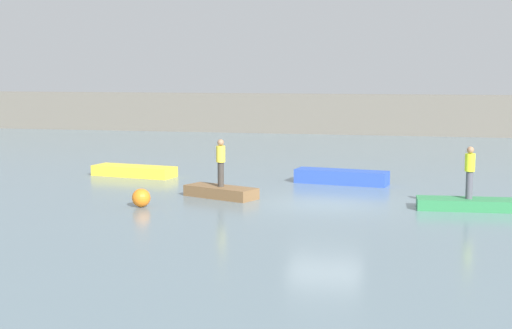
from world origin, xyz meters
The scene contains 9 objects.
ground_plane centered at (0.00, 0.00, 0.00)m, with size 120.00×120.00×0.00m, color slate.
embankment_wall centered at (0.00, 27.62, 1.38)m, with size 80.00×1.20×2.76m, color #666056.
rowboat_yellow centered at (-8.75, 4.86, 0.22)m, with size 3.58×1.13×0.44m, color gold.
rowboat_brown centered at (-3.77, 0.48, 0.20)m, with size 2.66×0.97×0.39m, color brown.
rowboat_blue centered at (0.04, 4.64, 0.27)m, with size 3.65×0.99×0.54m, color #2B4CAD.
rowboat_green centered at (4.65, -0.05, 0.18)m, with size 3.28×1.01×0.36m, color #2D7F47.
person_yellow_shirt centered at (-3.77, 0.48, 1.33)m, with size 0.32×0.32×1.68m.
person_hiviz_shirt centered at (4.65, -0.05, 1.30)m, with size 0.32×0.32×1.69m.
mooring_buoy centered at (-5.84, -1.88, 0.31)m, with size 0.61×0.61×0.61m, color orange.
Camera 1 is at (3.21, -25.19, 4.53)m, focal length 53.55 mm.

